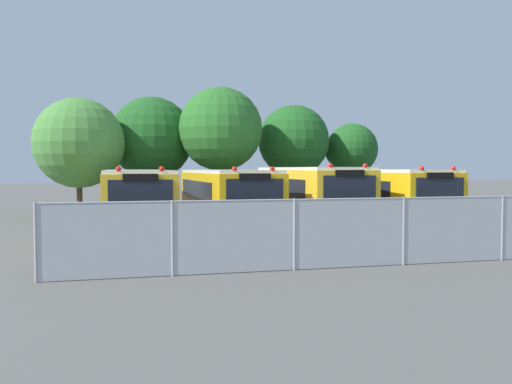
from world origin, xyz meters
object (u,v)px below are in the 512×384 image
at_px(school_bus_1, 225,197).
at_px(tree_2, 220,129).
at_px(tree_1, 152,139).
at_px(tree_3, 295,140).
at_px(tree_0, 80,143).
at_px(school_bus_0, 136,198).
at_px(tree_4, 350,150).
at_px(school_bus_2, 308,195).
at_px(school_bus_3, 374,195).

relative_size(school_bus_1, tree_2, 1.36).
distance_m(tree_1, tree_3, 8.52).
xyz_separation_m(tree_0, tree_2, (7.44, -0.01, 0.88)).
relative_size(tree_1, tree_3, 1.04).
bearing_deg(tree_1, school_bus_0, -97.23).
relative_size(tree_0, tree_2, 0.88).
relative_size(school_bus_1, tree_0, 1.54).
distance_m(tree_1, tree_4, 12.28).
bearing_deg(school_bus_2, school_bus_0, 0.87).
distance_m(school_bus_1, tree_4, 13.81).
distance_m(school_bus_0, school_bus_1, 3.72).
bearing_deg(school_bus_0, school_bus_1, -173.88).
height_order(school_bus_0, tree_3, tree_3).
distance_m(school_bus_0, tree_2, 9.85).
distance_m(school_bus_1, school_bus_3, 6.84).
distance_m(school_bus_0, school_bus_3, 10.55).
xyz_separation_m(school_bus_0, school_bus_2, (7.22, -0.05, 0.05)).
bearing_deg(tree_3, school_bus_0, -135.87).
height_order(school_bus_0, school_bus_2, school_bus_2).
xyz_separation_m(school_bus_2, tree_1, (-5.97, 9.93, 2.84)).
bearing_deg(school_bus_1, school_bus_0, 4.88).
bearing_deg(tree_4, school_bus_2, -122.60).
relative_size(tree_0, tree_3, 0.98).
bearing_deg(school_bus_1, tree_1, -76.71).
bearing_deg(tree_2, school_bus_2, -73.21).
height_order(tree_0, tree_1, tree_1).
relative_size(school_bus_0, tree_1, 1.52).
bearing_deg(tree_2, tree_3, 17.85).
relative_size(school_bus_1, tree_4, 1.78).
distance_m(school_bus_1, school_bus_2, 3.55).
bearing_deg(tree_2, school_bus_1, -98.58).
xyz_separation_m(school_bus_2, tree_4, (6.30, 9.85, 2.33)).
height_order(tree_0, tree_4, tree_0).
bearing_deg(tree_0, school_bus_1, -49.95).
xyz_separation_m(school_bus_0, school_bus_1, (3.70, 0.39, -0.00)).
height_order(school_bus_2, tree_1, tree_1).
distance_m(school_bus_1, tree_3, 11.30).
distance_m(tree_2, tree_3, 5.21).
height_order(school_bus_1, tree_1, tree_1).
height_order(school_bus_3, tree_1, tree_1).
xyz_separation_m(school_bus_0, tree_3, (9.76, 9.47, 2.90)).
distance_m(school_bus_3, tree_2, 10.00).
bearing_deg(tree_1, school_bus_1, -75.53).
xyz_separation_m(tree_2, tree_4, (8.69, 1.92, -1.01)).
distance_m(school_bus_0, school_bus_2, 7.22).
bearing_deg(school_bus_2, school_bus_1, -5.89).
bearing_deg(school_bus_2, tree_0, -37.68).
bearing_deg(school_bus_0, tree_0, -71.66).
xyz_separation_m(tree_2, tree_3, (4.93, 1.59, -0.50)).
bearing_deg(tree_0, school_bus_3, -29.68).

